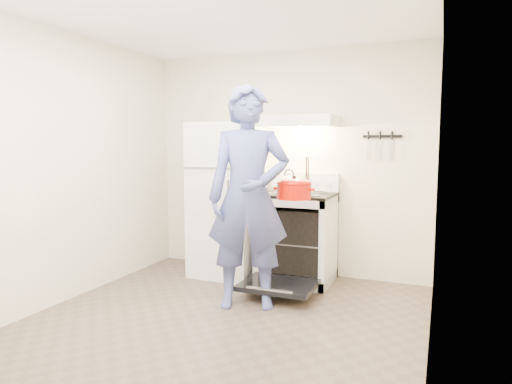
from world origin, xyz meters
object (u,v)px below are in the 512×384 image
refrigerator (228,199)px  tea_kettle (289,181)px  dutch_oven (294,191)px  stove_body (297,239)px  person (249,197)px

refrigerator → tea_kettle: size_ratio=6.82×
tea_kettle → dutch_oven: size_ratio=0.65×
tea_kettle → dutch_oven: bearing=-68.6°
tea_kettle → dutch_oven: (0.29, -0.74, -0.03)m
refrigerator → tea_kettle: 0.73m
stove_body → tea_kettle: 0.63m
refrigerator → stove_body: bearing=1.8°
person → tea_kettle: bearing=65.8°
person → dutch_oven: size_ratio=5.22×
refrigerator → stove_body: 0.90m
tea_kettle → stove_body: bearing=-32.4°
stove_body → tea_kettle: size_ratio=3.69×
refrigerator → person: person is taller
dutch_oven → tea_kettle: bearing=111.4°
stove_body → tea_kettle: tea_kettle is taller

